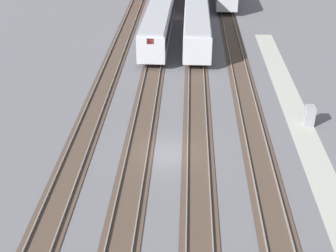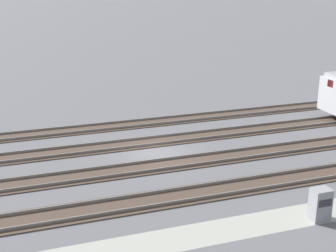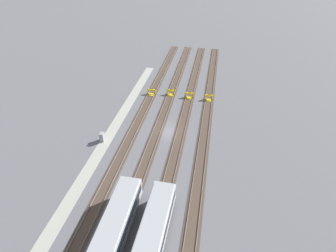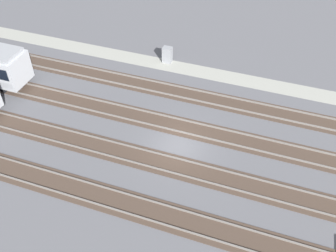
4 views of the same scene
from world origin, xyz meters
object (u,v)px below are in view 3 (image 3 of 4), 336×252
Objects in this scene: subway_car_front_row_centre at (107,248)px; electrical_cabinet at (102,137)px; bumper_stop_near_inner_track at (171,93)px; bumper_stop_far_inner_track at (209,98)px; bumper_stop_middle_track at (189,96)px; bumper_stop_nearest_track at (151,92)px.

subway_car_front_row_centre reaches higher than electrical_cabinet.
bumper_stop_near_inner_track is 1.00× the size of bumper_stop_far_inner_track.
bumper_stop_middle_track and bumper_stop_far_inner_track have the same top height.
subway_car_front_row_centre is 8.96× the size of bumper_stop_far_inner_track.
bumper_stop_far_inner_track is at bearing 87.74° from bumper_stop_middle_track.
bumper_stop_nearest_track is 18.14m from electrical_cabinet.
subway_car_front_row_centre is 8.97× the size of bumper_stop_middle_track.
electrical_cabinet is at bearing -14.16° from bumper_stop_nearest_track.
subway_car_front_row_centre is at bearing -6.64° from bumper_stop_middle_track.
bumper_stop_nearest_track is 1.00× the size of bumper_stop_near_inner_track.
subway_car_front_row_centre is 8.98× the size of bumper_stop_nearest_track.
bumper_stop_far_inner_track is (-36.80, 8.60, -1.53)m from subway_car_front_row_centre.
electrical_cabinet is (17.59, -4.44, 0.29)m from bumper_stop_nearest_track.
bumper_stop_far_inner_track is 24.53m from electrical_cabinet.
bumper_stop_nearest_track is at bearing -90.64° from bumper_stop_far_inner_track.
bumper_stop_nearest_track and bumper_stop_middle_track have the same top height.
electrical_cabinet reaches higher than bumper_stop_far_inner_track.
bumper_stop_middle_track is at bearing 173.36° from subway_car_front_row_centre.
bumper_stop_middle_track is 1.00× the size of bumper_stop_far_inner_track.
subway_car_front_row_centre reaches higher than bumper_stop_nearest_track.
bumper_stop_near_inner_track is at bearing 97.74° from bumper_stop_nearest_track.
subway_car_front_row_centre is 8.99× the size of bumper_stop_near_inner_track.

